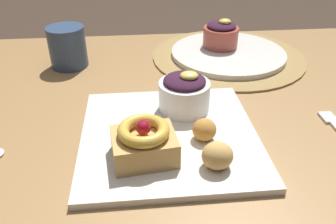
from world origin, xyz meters
TOP-DOWN VIEW (x-y plane):
  - dining_table at (0.00, 0.00)m, footprint 1.21×0.91m
  - woven_placemat at (0.21, 0.27)m, footprint 0.38×0.38m
  - front_plate at (0.03, -0.06)m, footprint 0.29×0.29m
  - cake_slice at (-0.01, -0.12)m, footprint 0.10×0.09m
  - berry_ramekin at (0.07, 0.02)m, footprint 0.09×0.09m
  - fritter_front at (0.09, -0.15)m, footprint 0.05×0.04m
  - fritter_middle at (0.08, -0.08)m, footprint 0.04×0.04m
  - back_plate at (0.21, 0.27)m, footprint 0.28×0.28m
  - back_ramekin at (0.20, 0.30)m, footprint 0.09×0.09m
  - coffee_mug at (-0.17, 0.26)m, footprint 0.09×0.09m

SIDE VIEW (x-z plane):
  - dining_table at x=0.00m, z-range 0.26..0.99m
  - woven_placemat at x=0.21m, z-range 0.73..0.73m
  - front_plate at x=0.03m, z-range 0.73..0.74m
  - back_plate at x=0.21m, z-range 0.73..0.75m
  - fritter_middle at x=0.08m, z-range 0.74..0.78m
  - fritter_front at x=0.09m, z-range 0.74..0.78m
  - cake_slice at x=-0.01m, z-range 0.74..0.80m
  - berry_ramekin at x=0.07m, z-range 0.74..0.81m
  - coffee_mug at x=-0.17m, z-range 0.73..0.82m
  - back_ramekin at x=0.20m, z-range 0.74..0.82m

